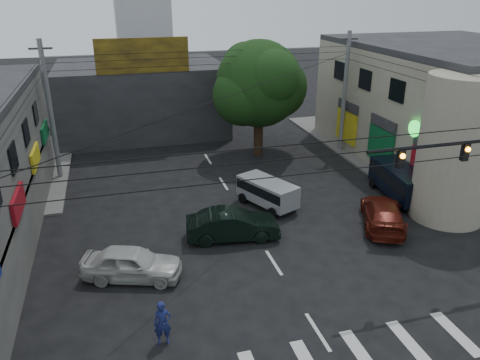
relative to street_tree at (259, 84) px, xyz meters
name	(u,v)px	position (x,y,z in m)	size (l,w,h in m)	color
ground	(289,287)	(-4.00, -17.00, -5.47)	(160.00, 160.00, 0.00)	black
sidewalk_far_right	(407,136)	(14.00, 1.00, -5.40)	(16.00, 16.00, 0.15)	#514F4C
building_right	(454,104)	(14.00, -4.00, -1.47)	(14.00, 18.00, 8.00)	gray
corner_column	(456,150)	(7.00, -13.00, -1.47)	(4.00, 4.00, 8.00)	gray
building_far	(142,98)	(-8.00, 9.00, -2.47)	(14.00, 10.00, 6.00)	#232326
billboard	(142,55)	(-8.00, 4.10, 1.83)	(7.00, 0.30, 2.60)	olive
street_tree	(259,84)	(0.00, 0.00, 0.00)	(6.40, 6.40, 8.70)	black
traffic_gantry	(477,174)	(3.82, -18.00, -0.64)	(7.10, 0.35, 7.20)	black
utility_pole_far_left	(50,112)	(-14.50, -1.00, -0.87)	(0.32, 0.32, 9.20)	#59595B
utility_pole_far_right	(344,94)	(6.50, -1.00, -0.87)	(0.32, 0.32, 9.20)	#59595B
dark_sedan	(233,225)	(-5.27, -12.23, -4.69)	(4.96, 2.31, 1.57)	black
white_compact	(132,263)	(-10.50, -14.47, -4.72)	(4.75, 3.11, 1.50)	#B9B9B5
maroon_sedan	(383,214)	(2.93, -13.05, -4.74)	(3.96, 5.42, 1.46)	#4C120A
silver_minivan	(267,194)	(-2.33, -9.09, -4.66)	(3.02, 4.12, 1.64)	#9EA1A6
navy_van	(400,183)	(5.91, -10.05, -4.50)	(2.34, 5.04, 1.95)	black
traffic_officer	(163,323)	(-9.68, -19.00, -4.60)	(0.66, 0.45, 1.75)	#171D51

